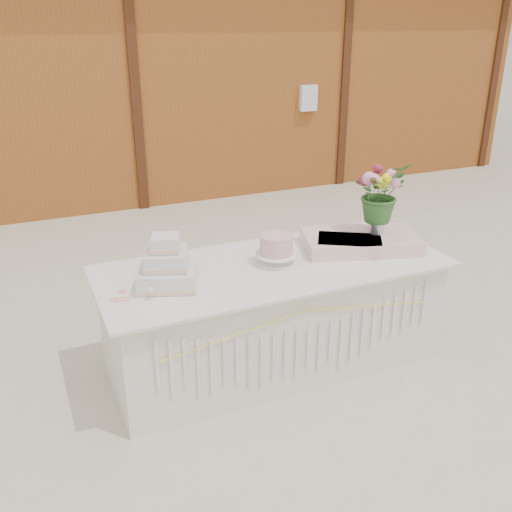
{
  "coord_description": "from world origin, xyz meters",
  "views": [
    {
      "loc": [
        -1.54,
        -3.22,
        2.33
      ],
      "look_at": [
        0.0,
        0.3,
        0.72
      ],
      "focal_mm": 40.0,
      "sensor_mm": 36.0,
      "label": 1
    }
  ],
  "objects": [
    {
      "name": "satin_runner",
      "position": [
        0.71,
        0.03,
        0.82
      ],
      "size": [
        0.92,
        0.69,
        0.1
      ],
      "primitive_type": "cube",
      "rotation": [
        0.0,
        0.0,
        -0.3
      ],
      "color": "beige",
      "rests_on": "cake_table"
    },
    {
      "name": "bouquet",
      "position": [
        0.84,
        0.01,
        1.23
      ],
      "size": [
        0.46,
        0.43,
        0.43
      ],
      "primitive_type": "imported",
      "rotation": [
        0.0,
        0.0,
        0.28
      ],
      "color": "#2F5E25",
      "rests_on": "flower_vase"
    },
    {
      "name": "cake_table",
      "position": [
        0.0,
        -0.0,
        0.39
      ],
      "size": [
        2.4,
        1.0,
        0.77
      ],
      "color": "silver",
      "rests_on": "ground"
    },
    {
      "name": "pink_cake_stand",
      "position": [
        0.03,
        0.01,
        0.89
      ],
      "size": [
        0.29,
        0.29,
        0.21
      ],
      "color": "white",
      "rests_on": "cake_table"
    },
    {
      "name": "ground",
      "position": [
        0.0,
        0.0,
        0.0
      ],
      "size": [
        80.0,
        80.0,
        0.0
      ],
      "primitive_type": "plane",
      "color": "beige",
      "rests_on": "ground"
    },
    {
      "name": "wedding_cake",
      "position": [
        -0.74,
        -0.01,
        0.88
      ],
      "size": [
        0.47,
        0.47,
        0.33
      ],
      "rotation": [
        0.0,
        0.0,
        -0.36
      ],
      "color": "silver",
      "rests_on": "cake_table"
    },
    {
      "name": "loose_flowers",
      "position": [
        -1.05,
        0.02,
        0.78
      ],
      "size": [
        0.23,
        0.32,
        0.02
      ],
      "primitive_type": null,
      "rotation": [
        0.0,
        0.0,
        0.43
      ],
      "color": "pink",
      "rests_on": "cake_table"
    },
    {
      "name": "flower_vase",
      "position": [
        0.84,
        0.01,
        0.94
      ],
      "size": [
        0.1,
        0.1,
        0.14
      ],
      "primitive_type": "cylinder",
      "color": "silver",
      "rests_on": "satin_runner"
    },
    {
      "name": "barn",
      "position": [
        -0.01,
        5.99,
        1.68
      ],
      "size": [
        12.6,
        4.6,
        3.3
      ],
      "color": "brown",
      "rests_on": "ground"
    }
  ]
}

